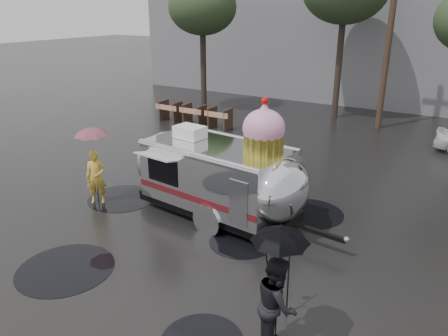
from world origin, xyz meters
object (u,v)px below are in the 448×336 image
Objects in this scene: person_left at (96,177)px; person_right at (277,304)px; tripod at (276,276)px; airstream_trailer at (220,173)px.

person_right is at bearing -57.82° from person_left.
person_right reaches higher than tripod.
airstream_trailer is 3.76× the size of person_right.
person_right is 0.95m from tripod.
person_left is (-3.62, -1.18, -0.46)m from airstream_trailer.
tripod is at bearing -52.45° from person_left.
person_right is (7.13, -2.66, 0.08)m from person_left.
airstream_trailer is at bearing -19.31° from person_left.
airstream_trailer is 5.22m from person_right.
person_left is 6.96m from tripod.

